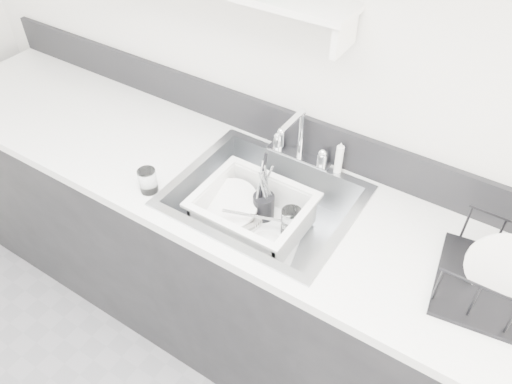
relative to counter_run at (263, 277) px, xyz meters
The scene contains 12 objects.
counter_run is the anchor object (origin of this frame).
backsplash 0.62m from the counter_run, 90.00° to the left, with size 3.20×0.02×0.16m, color black.
sink 0.37m from the counter_run, ahead, with size 0.64×0.52×0.20m, color silver, non-canonical shape.
faucet 0.58m from the counter_run, 90.00° to the left, with size 0.26×0.18×0.23m.
side_sprayer 0.61m from the counter_run, 57.89° to the left, with size 0.03×0.03×0.14m, color white.
wash_tub 0.37m from the counter_run, 149.67° to the right, with size 0.40×0.32×0.15m, color white, non-canonical shape.
plate_stack 0.36m from the counter_run, behind, with size 0.26×0.25×0.10m.
utensil_cup 0.37m from the counter_run, 121.59° to the left, with size 0.08×0.08×0.27m.
ladle 0.35m from the counter_run, 162.79° to the left, with size 0.27×0.10×0.08m, color silver, non-canonical shape.
tumbler_in_tub 0.38m from the counter_run, 16.63° to the left, with size 0.07×0.07×0.11m, color white.
tumbler_counter 0.65m from the counter_run, 151.64° to the right, with size 0.06×0.06×0.09m, color white.
bowl_small 0.34m from the counter_run, 53.46° to the right, with size 0.12×0.12×0.04m, color white.
Camera 1 is at (0.67, 0.11, 2.12)m, focal length 35.00 mm.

